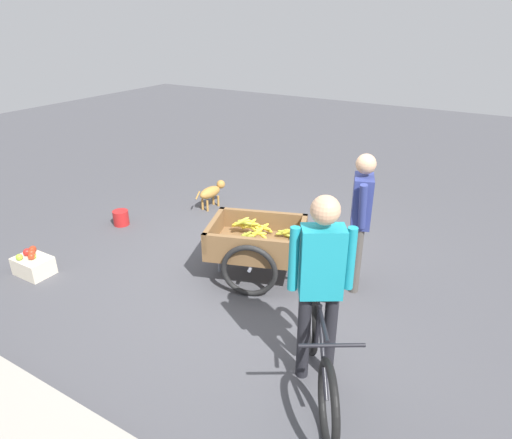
# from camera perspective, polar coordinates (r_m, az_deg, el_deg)

# --- Properties ---
(ground_plane) EXTENTS (24.00, 24.00, 0.00)m
(ground_plane) POSITION_cam_1_polar(r_m,az_deg,el_deg) (5.48, -0.08, -7.17)
(ground_plane) COLOR #47474C
(fruit_cart) EXTENTS (1.81, 1.26, 0.72)m
(fruit_cart) POSITION_cam_1_polar(r_m,az_deg,el_deg) (5.28, 0.19, -3.04)
(fruit_cart) COLOR brown
(fruit_cart) RESTS_ON ground
(vendor_person) EXTENTS (0.30, 0.54, 1.59)m
(vendor_person) POSITION_cam_1_polar(r_m,az_deg,el_deg) (4.98, 13.22, 1.03)
(vendor_person) COLOR #4C4742
(vendor_person) RESTS_ON ground
(bicycle) EXTENTS (0.92, 1.44, 0.85)m
(bicycle) POSITION_cam_1_polar(r_m,az_deg,el_deg) (3.87, 7.97, -16.68)
(bicycle) COLOR black
(bicycle) RESTS_ON ground
(cyclist_person) EXTENTS (0.45, 0.35, 1.69)m
(cyclist_person) POSITION_cam_1_polar(r_m,az_deg,el_deg) (3.59, 8.26, -6.99)
(cyclist_person) COLOR black
(cyclist_person) RESTS_ON ground
(dog) EXTENTS (0.22, 0.67, 0.40)m
(dog) POSITION_cam_1_polar(r_m,az_deg,el_deg) (7.31, -5.67, 3.55)
(dog) COLOR #AD7A38
(dog) RESTS_ON ground
(plastic_bucket) EXTENTS (0.23, 0.23, 0.22)m
(plastic_bucket) POSITION_cam_1_polar(r_m,az_deg,el_deg) (7.02, -16.82, 0.21)
(plastic_bucket) COLOR #B21E1E
(plastic_bucket) RESTS_ON ground
(apple_crate) EXTENTS (0.44, 0.32, 0.31)m
(apple_crate) POSITION_cam_1_polar(r_m,az_deg,el_deg) (6.10, -26.50, -5.12)
(apple_crate) COLOR beige
(apple_crate) RESTS_ON ground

